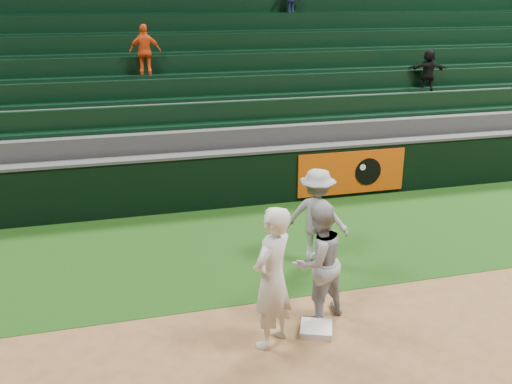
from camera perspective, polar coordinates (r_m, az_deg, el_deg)
The scene contains 8 objects.
ground at distance 8.23m, azimuth 4.36°, elevation -13.73°, with size 70.00×70.00×0.00m, color brown.
foul_grass at distance 10.75m, azimuth -0.93°, elevation -5.36°, with size 36.00×4.20×0.01m, color #13360D.
first_base at distance 8.21m, azimuth 6.04°, elevation -13.48°, with size 0.43×0.43×0.10m, color silver.
first_baseman at distance 7.48m, azimuth 1.61°, elevation -8.58°, with size 0.71×0.47×1.96m, color silver.
baserunner at distance 8.17m, azimuth 6.18°, elevation -6.96°, with size 0.85×0.66×1.75m, color #9C9FA6.
base_coach at distance 9.88m, azimuth 6.10°, elevation -2.42°, with size 1.09×0.63×1.69m, color #9FA1AD.
field_wall at distance 12.54m, azimuth -3.30°, elevation 1.31°, with size 36.00×0.45×1.25m.
stadium_seating at distance 15.89m, azimuth -6.34°, elevation 8.98°, with size 36.00×5.95×5.01m.
Camera 1 is at (-2.39, -6.50, 4.45)m, focal length 40.00 mm.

